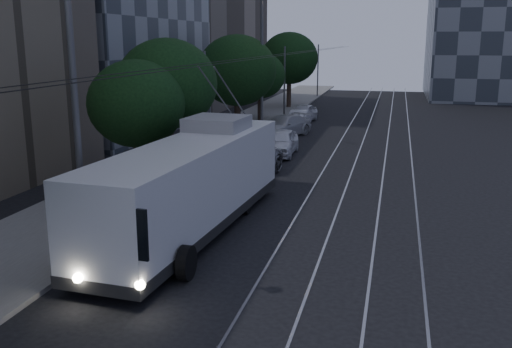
{
  "coord_description": "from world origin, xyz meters",
  "views": [
    {
      "loc": [
        3.74,
        -16.31,
        6.53
      ],
      "look_at": [
        -0.87,
        2.34,
        1.99
      ],
      "focal_mm": 40.0,
      "sensor_mm": 36.0,
      "label": 1
    }
  ],
  "objects": [
    {
      "name": "overhead_wires",
      "position": [
        -4.97,
        20.0,
        3.47
      ],
      "size": [
        2.23,
        90.0,
        6.0
      ],
      "color": "black",
      "rests_on": "ground"
    },
    {
      "name": "trolleybus",
      "position": [
        -2.9,
        1.56,
        1.69
      ],
      "size": [
        3.37,
        12.32,
        5.63
      ],
      "rotation": [
        0.0,
        0.0,
        -0.07
      ],
      "color": "silver",
      "rests_on": "ground"
    },
    {
      "name": "ground",
      "position": [
        0.0,
        0.0,
        0.0
      ],
      "size": [
        120.0,
        120.0,
        0.0
      ],
      "primitive_type": "plane",
      "color": "black",
      "rests_on": "ground"
    },
    {
      "name": "tree_2",
      "position": [
        -6.5,
        8.22,
        4.54
      ],
      "size": [
        4.58,
        4.58,
        6.62
      ],
      "color": "#30251A",
      "rests_on": "ground"
    },
    {
      "name": "pickup_silver",
      "position": [
        -3.62,
        9.18,
        0.84
      ],
      "size": [
        3.99,
        6.47,
        1.67
      ],
      "primitive_type": "imported",
      "rotation": [
        0.0,
        0.0,
        -0.21
      ],
      "color": "#929399",
      "rests_on": "ground"
    },
    {
      "name": "car_white_c",
      "position": [
        -3.46,
        26.37,
        0.63
      ],
      "size": [
        1.41,
        3.87,
        1.27
      ],
      "primitive_type": "imported",
      "rotation": [
        0.0,
        0.0,
        -0.02
      ],
      "color": "white",
      "rests_on": "ground"
    },
    {
      "name": "car_white_d",
      "position": [
        -3.61,
        29.5,
        0.7
      ],
      "size": [
        2.08,
        4.29,
        1.41
      ],
      "primitive_type": "imported",
      "rotation": [
        0.0,
        0.0,
        -0.1
      ],
      "color": "silver",
      "rests_on": "ground"
    },
    {
      "name": "tree_1",
      "position": [
        -7.0,
        6.0,
        3.86
      ],
      "size": [
        4.14,
        4.14,
        5.74
      ],
      "color": "#30251A",
      "rests_on": "ground"
    },
    {
      "name": "tree_5",
      "position": [
        -6.5,
        38.48,
        4.78
      ],
      "size": [
        5.48,
        5.48,
        7.26
      ],
      "color": "#30251A",
      "rests_on": "ground"
    },
    {
      "name": "car_white_a",
      "position": [
        -2.7,
        15.63,
        0.74
      ],
      "size": [
        1.86,
        4.39,
        1.48
      ],
      "primitive_type": "imported",
      "rotation": [
        0.0,
        0.0,
        0.03
      ],
      "color": "white",
      "rests_on": "ground"
    },
    {
      "name": "streetlamp_near",
      "position": [
        -4.88,
        -1.55,
        6.28
      ],
      "size": [
        2.52,
        0.44,
        10.47
      ],
      "color": "#575659",
      "rests_on": "ground"
    },
    {
      "name": "streetlamp_far",
      "position": [
        -4.78,
        21.51,
        6.4
      ],
      "size": [
        2.57,
        0.44,
        10.69
      ],
      "color": "#575659",
      "rests_on": "ground"
    },
    {
      "name": "tree_4",
      "position": [
        -7.0,
        28.63,
        3.71
      ],
      "size": [
        4.02,
        4.02,
        5.53
      ],
      "color": "#30251A",
      "rests_on": "ground"
    },
    {
      "name": "car_white_b",
      "position": [
        -3.78,
        22.02,
        0.72
      ],
      "size": [
        3.87,
        5.33,
        1.43
      ],
      "primitive_type": "imported",
      "rotation": [
        0.0,
        0.0,
        -0.43
      ],
      "color": "#AFAFB3",
      "rests_on": "ground"
    },
    {
      "name": "tram_rails",
      "position": [
        2.5,
        20.0,
        0.01
      ],
      "size": [
        4.52,
        90.0,
        0.02
      ],
      "color": "gray",
      "rests_on": "ground"
    },
    {
      "name": "sidewalk",
      "position": [
        -7.5,
        20.0,
        0.07
      ],
      "size": [
        5.0,
        90.0,
        0.15
      ],
      "primitive_type": "cube",
      "color": "slate",
      "rests_on": "ground"
    },
    {
      "name": "tree_3",
      "position": [
        -7.0,
        21.77,
        4.46
      ],
      "size": [
        5.38,
        5.38,
        6.89
      ],
      "color": "#30251A",
      "rests_on": "ground"
    }
  ]
}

